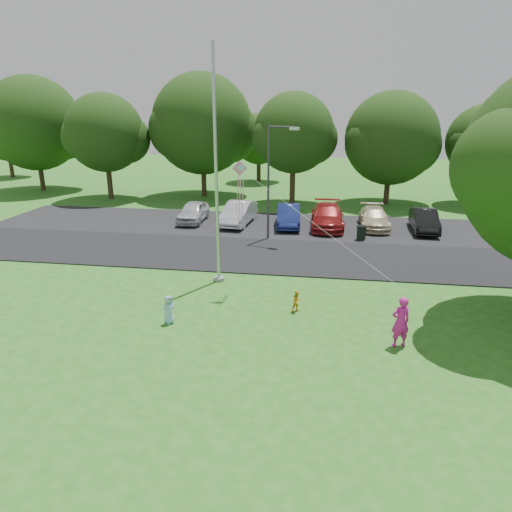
# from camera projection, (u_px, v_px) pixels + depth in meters

# --- Properties ---
(ground) EXTENTS (120.00, 120.00, 0.00)m
(ground) POSITION_uv_depth(u_px,v_px,m) (285.00, 338.00, 15.62)
(ground) COLOR #276B1C
(ground) RESTS_ON ground
(park_road) EXTENTS (60.00, 6.00, 0.06)m
(park_road) POSITION_uv_depth(u_px,v_px,m) (301.00, 257.00, 24.06)
(park_road) COLOR black
(park_road) RESTS_ON ground
(parking_strip) EXTENTS (42.00, 7.00, 0.06)m
(parking_strip) POSITION_uv_depth(u_px,v_px,m) (307.00, 226.00, 30.17)
(parking_strip) COLOR black
(parking_strip) RESTS_ON ground
(flagpole) EXTENTS (0.50, 0.50, 10.00)m
(flagpole) POSITION_uv_depth(u_px,v_px,m) (217.00, 190.00, 19.53)
(flagpole) COLOR #B7BABF
(flagpole) RESTS_ON ground
(street_lamp) EXTENTS (1.81, 0.80, 6.68)m
(street_lamp) POSITION_uv_depth(u_px,v_px,m) (273.00, 172.00, 26.00)
(street_lamp) COLOR #3F3F44
(street_lamp) RESTS_ON ground
(trash_can) EXTENTS (0.57, 0.57, 0.90)m
(trash_can) POSITION_uv_depth(u_px,v_px,m) (361.00, 233.00, 26.91)
(trash_can) COLOR black
(trash_can) RESTS_ON ground
(tree_row) EXTENTS (64.35, 11.94, 10.88)m
(tree_row) POSITION_uv_depth(u_px,v_px,m) (335.00, 131.00, 36.36)
(tree_row) COLOR #332316
(tree_row) RESTS_ON ground
(horizon_trees) EXTENTS (77.46, 7.20, 7.02)m
(horizon_trees) POSITION_uv_depth(u_px,v_px,m) (358.00, 141.00, 45.50)
(horizon_trees) COLOR #332316
(horizon_trees) RESTS_ON ground
(parked_cars) EXTENTS (16.78, 5.19, 1.49)m
(parked_cars) POSITION_uv_depth(u_px,v_px,m) (307.00, 216.00, 29.86)
(parked_cars) COLOR silver
(parked_cars) RESTS_ON ground
(woman) EXTENTS (0.75, 0.62, 1.76)m
(woman) POSITION_uv_depth(u_px,v_px,m) (401.00, 322.00, 14.86)
(woman) COLOR #D41C96
(woman) RESTS_ON ground
(child_yellow) EXTENTS (0.53, 0.50, 0.86)m
(child_yellow) POSITION_uv_depth(u_px,v_px,m) (297.00, 301.00, 17.55)
(child_yellow) COLOR yellow
(child_yellow) RESTS_ON ground
(child_blue) EXTENTS (0.60, 0.63, 1.09)m
(child_blue) POSITION_uv_depth(u_px,v_px,m) (169.00, 310.00, 16.56)
(child_blue) COLOR #96C9E6
(child_blue) RESTS_ON ground
(kite) EXTENTS (6.33, 4.08, 3.56)m
(kite) POSITION_uv_depth(u_px,v_px,m) (243.00, 182.00, 17.99)
(kite) COLOR pink
(kite) RESTS_ON ground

